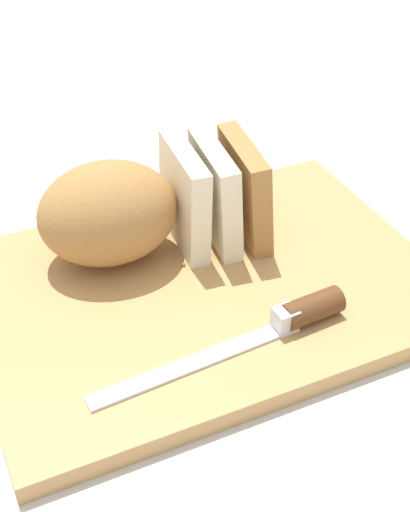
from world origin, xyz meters
TOP-DOWN VIEW (x-y plane):
  - ground_plane at (0.00, 0.00)m, footprint 3.00×3.00m
  - cutting_board at (0.00, 0.00)m, footprint 0.45×0.33m
  - bread_loaf at (-0.03, 0.07)m, footprint 0.24×0.14m
  - bread_knife at (0.04, -0.09)m, footprint 0.24×0.03m
  - crumb_near_knife at (0.02, 0.06)m, footprint 0.00×0.00m
  - crumb_near_loaf at (-0.01, 0.03)m, footprint 0.00×0.00m

SIDE VIEW (x-z plane):
  - ground_plane at x=0.00m, z-range 0.00..0.00m
  - cutting_board at x=0.00m, z-range 0.00..0.02m
  - crumb_near_loaf at x=-0.01m, z-range 0.02..0.02m
  - crumb_near_knife at x=0.02m, z-range 0.02..0.02m
  - bread_knife at x=0.04m, z-range 0.02..0.04m
  - bread_loaf at x=-0.03m, z-range 0.02..0.12m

